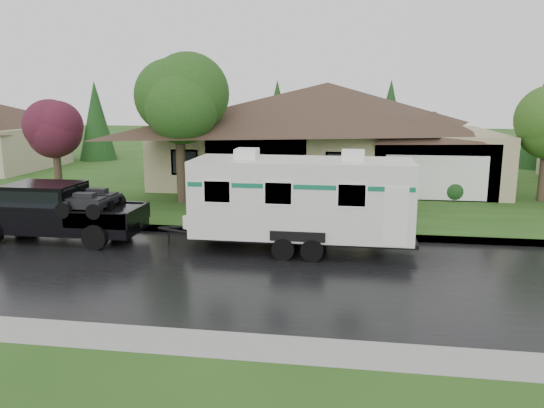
% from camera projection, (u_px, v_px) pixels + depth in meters
% --- Properties ---
extents(ground, '(140.00, 140.00, 0.00)m').
position_uv_depth(ground, '(242.00, 251.00, 17.46)').
color(ground, '#244A17').
rests_on(ground, ground).
extents(road, '(140.00, 8.00, 0.01)m').
position_uv_depth(road, '(228.00, 271.00, 15.52)').
color(road, black).
rests_on(road, ground).
extents(curb, '(140.00, 0.50, 0.15)m').
position_uv_depth(curb, '(255.00, 232.00, 19.62)').
color(curb, gray).
rests_on(curb, ground).
extents(lawn, '(140.00, 26.00, 0.15)m').
position_uv_depth(lawn, '(294.00, 179.00, 31.97)').
color(lawn, '#244A17').
rests_on(lawn, ground).
extents(house_main, '(19.44, 10.80, 6.90)m').
position_uv_depth(house_main, '(332.00, 122.00, 29.79)').
color(house_main, tan).
rests_on(house_main, lawn).
extents(tree_left_green, '(4.00, 4.00, 6.62)m').
position_uv_depth(tree_left_green, '(179.00, 102.00, 23.82)').
color(tree_left_green, '#382B1E').
rests_on(tree_left_green, lawn).
extents(tree_red, '(2.88, 2.88, 4.76)m').
position_uv_depth(tree_red, '(55.00, 130.00, 24.75)').
color(tree_red, '#382B1E').
rests_on(tree_red, lawn).
extents(shrub_row, '(13.60, 1.00, 1.00)m').
position_uv_depth(shrub_row, '(321.00, 186.00, 26.04)').
color(shrub_row, '#143814').
rests_on(shrub_row, lawn).
extents(pickup_truck, '(6.05, 2.30, 2.02)m').
position_uv_depth(pickup_truck, '(53.00, 210.00, 18.72)').
color(pickup_truck, black).
rests_on(pickup_truck, ground).
extents(travel_trailer, '(7.46, 2.62, 3.35)m').
position_uv_depth(travel_trailer, '(302.00, 198.00, 17.27)').
color(travel_trailer, silver).
rests_on(travel_trailer, ground).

